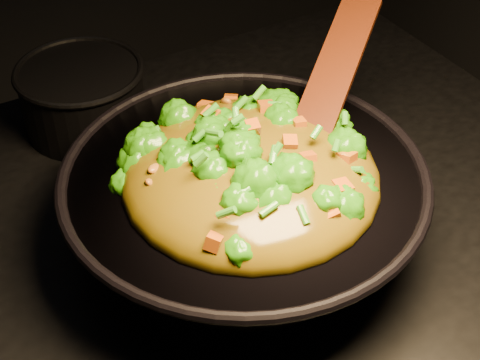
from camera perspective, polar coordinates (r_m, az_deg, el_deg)
wok at (r=0.96m, az=0.30°, el=-2.53°), size 0.49×0.49×0.13m
stir_fry at (r=0.87m, az=0.87°, el=2.62°), size 0.35×0.35×0.11m
spatula at (r=0.95m, az=6.49°, el=6.20°), size 0.29×0.24×0.14m
back_pot at (r=1.20m, az=-12.08°, el=6.27°), size 0.21×0.21×0.11m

